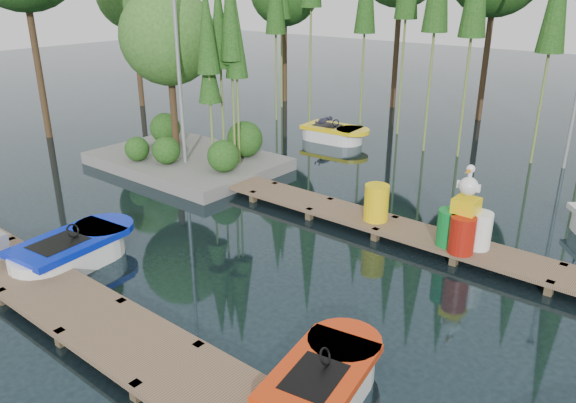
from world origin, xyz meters
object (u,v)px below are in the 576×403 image
Objects in this scene: boat_yellow_far at (333,133)px; drum_cluster at (464,225)px; boat_red at (322,383)px; island at (182,70)px; boat_blue at (72,252)px; yellow_barrel at (376,203)px.

drum_cluster reaches higher than boat_yellow_far.
boat_red is at bearing -87.59° from drum_cluster.
island reaches higher than boat_red.
boat_yellow_far is (-8.34, 12.17, 0.04)m from boat_red.
boat_blue is at bearing 170.54° from boat_red.
boat_yellow_far reaches higher than boat_red.
island is at bearing 174.37° from yellow_barrel.
yellow_barrel is at bearing -5.63° from island.
island is 8.15m from boat_blue.
boat_yellow_far is at bearing 141.25° from drum_cluster.
island is 7.31× the size of yellow_barrel.
drum_cluster is at bearing -5.20° from island.
island reaches higher than yellow_barrel.
drum_cluster is at bearing -3.72° from yellow_barrel.
drum_cluster is (-0.24, 5.67, 0.61)m from boat_red.
boat_red is (10.59, -6.61, -2.92)m from island.
boat_blue is 1.07× the size of boat_yellow_far.
drum_cluster is at bearing 34.83° from boat_blue.
island is at bearing -96.38° from boat_yellow_far.
boat_blue is 8.76m from drum_cluster.
boat_blue is 1.61× the size of drum_cluster.
boat_red is 5.71m from drum_cluster.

